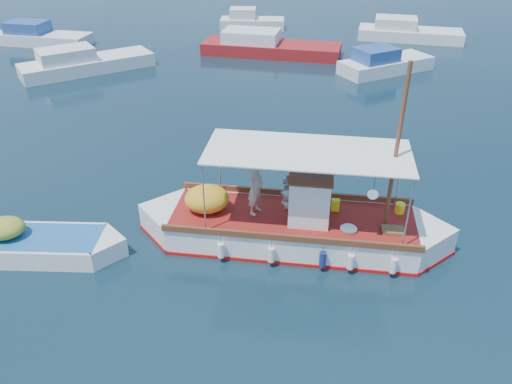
{
  "coord_description": "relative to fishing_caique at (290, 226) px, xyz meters",
  "views": [
    {
      "loc": [
        -2.18,
        -13.2,
        9.7
      ],
      "look_at": [
        -0.99,
        0.0,
        1.72
      ],
      "focal_mm": 35.0,
      "sensor_mm": 36.0,
      "label": 1
    }
  ],
  "objects": [
    {
      "name": "dinghy",
      "position": [
        -8.1,
        0.02,
        -0.24
      ],
      "size": [
        5.89,
        2.2,
        1.45
      ],
      "rotation": [
        0.0,
        0.0,
        -0.13
      ],
      "color": "white",
      "rests_on": "ground"
    },
    {
      "name": "bg_boat_e",
      "position": [
        12.7,
        24.72,
        -0.05
      ],
      "size": [
        8.09,
        4.95,
        1.8
      ],
      "rotation": [
        0.0,
        0.0,
        -0.33
      ],
      "color": "silver",
      "rests_on": "ground"
    },
    {
      "name": "bg_boat_ne",
      "position": [
        8.45,
        17.0,
        -0.05
      ],
      "size": [
        6.41,
        4.35,
        1.8
      ],
      "rotation": [
        0.0,
        0.0,
        0.4
      ],
      "color": "silver",
      "rests_on": "ground"
    },
    {
      "name": "fishing_caique",
      "position": [
        0.0,
        0.0,
        0.0
      ],
      "size": [
        9.9,
        4.39,
        6.2
      ],
      "rotation": [
        0.0,
        0.0,
        -0.23
      ],
      "color": "white",
      "rests_on": "ground"
    },
    {
      "name": "bg_boat_n",
      "position": [
        1.63,
        21.64,
        -0.05
      ],
      "size": [
        9.86,
        5.54,
        1.8
      ],
      "rotation": [
        0.0,
        0.0,
        -0.31
      ],
      "color": "maroon",
      "rests_on": "ground"
    },
    {
      "name": "ground",
      "position": [
        -0.08,
        0.27,
        -0.55
      ],
      "size": [
        160.0,
        160.0,
        0.0
      ],
      "primitive_type": "plane",
      "color": "black",
      "rests_on": "ground"
    },
    {
      "name": "bg_boat_far_w",
      "position": [
        -14.86,
        25.88,
        -0.05
      ],
      "size": [
        7.5,
        4.31,
        1.8
      ],
      "rotation": [
        0.0,
        0.0,
        -0.3
      ],
      "color": "silver",
      "rests_on": "ground"
    },
    {
      "name": "bg_boat_far_n",
      "position": [
        1.1,
        29.43,
        -0.05
      ],
      "size": [
        5.44,
        2.72,
        1.8
      ],
      "rotation": [
        0.0,
        0.0,
        -0.14
      ],
      "color": "silver",
      "rests_on": "ground"
    },
    {
      "name": "bg_boat_nw",
      "position": [
        -10.25,
        18.76,
        -0.05
      ],
      "size": [
        8.25,
        5.8,
        1.8
      ],
      "rotation": [
        0.0,
        0.0,
        0.47
      ],
      "color": "silver",
      "rests_on": "ground"
    }
  ]
}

